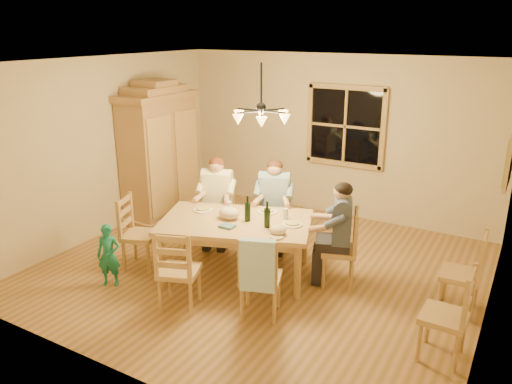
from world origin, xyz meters
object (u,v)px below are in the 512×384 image
Objects in this scene: chair_end_left at (141,246)px; chair_end_right at (338,261)px; chair_far_left at (218,225)px; wine_bottle_a at (248,209)px; adult_slate_man at (340,221)px; chandelier at (261,115)px; chair_near_left at (180,283)px; adult_plaid_man at (274,194)px; chair_spare_front at (442,330)px; dining_table at (236,227)px; adult_woman at (217,191)px; wine_bottle_b at (267,214)px; chair_spare_back at (459,287)px; chair_far_right at (274,229)px; chair_near_right at (261,290)px; armoire at (160,156)px; child at (109,255)px.

chair_end_left and chair_end_right have the same top height.
chair_far_left is 3.00× the size of wine_bottle_a.
chandelier is at bearing 79.04° from adult_slate_man.
chair_near_left is 1.22m from chair_end_left.
chair_spare_front is at bearing 131.35° from adult_plaid_man.
dining_table is 2.19× the size of chair_end_right.
wine_bottle_b is at bearing 130.66° from adult_woman.
chair_far_left is 1.78m from chair_near_left.
chandelier is at bearing 93.26° from chair_spare_back.
adult_plaid_man is (0.79, 0.28, 0.54)m from chair_far_left.
chair_far_right is at bearing -180.00° from chair_far_left.
adult_slate_man is at bearing 29.69° from wine_bottle_b.
chair_near_right is 3.00× the size of wine_bottle_a.
chair_end_right is at bearing 46.74° from chair_near_right.
chair_far_left is at bearing 137.70° from dining_table.
chair_end_left is 1.00× the size of chair_end_right.
chandelier is at bearing 83.66° from adult_plaid_man.
armoire is at bearing 128.25° from chair_near_right.
chair_far_left and chair_end_right have the same top height.
child is at bearing 170.24° from chair_near_right.
adult_woman reaches higher than chair_spare_back.
chair_near_right and chair_end_left have the same top height.
dining_table is 2.19× the size of chair_end_left.
adult_plaid_man reaches higher than dining_table.
chair_near_left is 1.13× the size of adult_slate_man.
chair_end_right is 0.54m from adult_slate_man.
chair_near_right is (0.75, -0.68, -0.36)m from dining_table.
adult_plaid_man is at bearing 56.16° from chair_far_right.
chair_end_left is 2.62m from chair_end_right.
dining_table is at bearing 90.00° from chair_end_left.
armoire is 2.32× the size of chair_end_left.
chair_near_left is at bearing 90.00° from chair_far_left.
chair_spare_front is (3.40, -1.15, -0.54)m from adult_woman.
chair_far_right reaches higher than dining_table.
adult_plaid_man is (-0.70, 1.64, 0.54)m from chair_near_right.
chair_near_left is at bearing -180.00° from chair_near_right.
adult_woman is (-0.79, -0.28, 0.54)m from chair_far_right.
chair_far_right is 3.00× the size of wine_bottle_b.
chandelier reaches higher than chair_far_left.
chair_spare_front is at bearing -142.70° from chair_end_right.
chair_spare_back is at bearing 10.04° from wine_bottle_a.
dining_table is 0.98m from adult_plaid_man.
adult_woman and adult_slate_man have the same top height.
armoire is 3.09m from chair_near_left.
adult_slate_man is (0.00, -0.00, 0.54)m from chair_end_right.
adult_plaid_man and adult_slate_man have the same top height.
chandelier reaches higher than chair_spare_front.
chair_spare_front reaches higher than child.
adult_slate_man is 0.90m from wine_bottle_b.
chair_end_right and chair_spare_front have the same top height.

